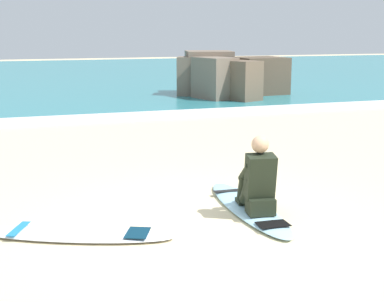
{
  "coord_description": "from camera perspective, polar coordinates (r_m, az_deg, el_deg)",
  "views": [
    {
      "loc": [
        -2.2,
        -5.9,
        2.25
      ],
      "look_at": [
        0.35,
        1.59,
        0.55
      ],
      "focal_mm": 52.9,
      "sensor_mm": 36.0,
      "label": 1
    }
  ],
  "objects": [
    {
      "name": "ground_plane",
      "position": [
        6.68,
        1.58,
        -7.54
      ],
      "size": [
        80.0,
        80.0,
        0.0
      ],
      "primitive_type": "plane",
      "color": "beige"
    },
    {
      "name": "surfboard_spare_near",
      "position": [
        6.47,
        -11.82,
        -8.16
      ],
      "size": [
        2.27,
        1.4,
        0.08
      ],
      "color": "silver",
      "rests_on": "ground"
    },
    {
      "name": "sea",
      "position": [
        28.03,
        -14.38,
        7.27
      ],
      "size": [
        80.0,
        28.0,
        0.1
      ],
      "primitive_type": "cube",
      "color": "teal",
      "rests_on": "ground"
    },
    {
      "name": "breaking_foam",
      "position": [
        14.5,
        -9.88,
        3.25
      ],
      "size": [
        80.0,
        0.9,
        0.11
      ],
      "primitive_type": "cube",
      "color": "white",
      "rests_on": "ground"
    },
    {
      "name": "surfer_seated",
      "position": [
        6.92,
        6.67,
        -3.15
      ],
      "size": [
        0.44,
        0.74,
        0.95
      ],
      "color": "black",
      "rests_on": "surfboard_main"
    },
    {
      "name": "rock_outcrop_distant",
      "position": [
        19.0,
        3.48,
        7.45
      ],
      "size": [
        3.77,
        3.53,
        1.55
      ],
      "color": "brown",
      "rests_on": "ground"
    },
    {
      "name": "surfboard_main",
      "position": [
        7.26,
        5.69,
        -5.68
      ],
      "size": [
        0.63,
        2.41,
        0.08
      ],
      "color": "#9ED1E5",
      "rests_on": "ground"
    }
  ]
}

